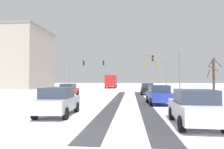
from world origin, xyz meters
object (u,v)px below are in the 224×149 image
bus_oncoming (111,81)px  car_blue_third (159,95)px  car_black_lead (147,89)px  car_red_second (68,90)px  car_silver_fourth (58,101)px  traffic_signal_far_right (158,68)px  car_white_fifth (194,107)px  traffic_signal_far_left (82,67)px  bare_tree_sidewalk_mid (214,75)px  traffic_signal_near_right (169,65)px

bus_oncoming → car_blue_third: bearing=-78.6°
car_black_lead → car_blue_third: (0.01, -11.96, 0.00)m
car_red_second → car_silver_fourth: same height
traffic_signal_far_right → car_silver_fourth: (-10.09, -32.95, -3.79)m
car_silver_fourth → bus_oncoming: (-1.11, 44.36, 1.18)m
car_silver_fourth → car_white_fifth: same height
traffic_signal_far_left → car_blue_third: bearing=-61.9°
car_red_second → bare_tree_sidewalk_mid: size_ratio=0.74×
car_red_second → car_silver_fourth: bearing=-75.2°
car_white_fifth → bus_oncoming: bearing=100.0°
car_red_second → traffic_signal_near_right: bearing=30.7°
traffic_signal_near_right → bus_oncoming: 25.98m
traffic_signal_near_right → car_silver_fourth: 23.71m
car_white_fifth → car_black_lead: bearing=91.3°
traffic_signal_far_left → bus_oncoming: size_ratio=0.68×
traffic_signal_near_right → car_red_second: traffic_signal_near_right is taller
car_black_lead → car_silver_fourth: 19.34m
car_red_second → car_white_fifth: bearing=-55.1°
traffic_signal_near_right → car_blue_third: 15.72m
bus_oncoming → bare_tree_sidewalk_mid: 29.61m
car_black_lead → car_silver_fourth: bearing=-109.9°
traffic_signal_far_right → car_white_fifth: bearing=-95.0°
car_black_lead → car_blue_third: bearing=-89.9°
traffic_signal_far_left → car_blue_third: size_ratio=1.80×
bus_oncoming → car_white_fifth: bearing=-80.0°
car_red_second → bus_oncoming: (2.32, 31.35, 1.18)m
car_blue_third → traffic_signal_far_left: bearing=118.1°
traffic_signal_far_right → car_black_lead: 15.64m
traffic_signal_far_right → car_silver_fourth: bearing=-107.0°
car_black_lead → car_white_fifth: (0.47, -20.17, 0.00)m
car_silver_fourth → bare_tree_sidewalk_mid: bare_tree_sidewalk_mid is taller
traffic_signal_near_right → car_red_second: (-13.62, -8.08, -3.61)m
car_black_lead → bare_tree_sidewalk_mid: bare_tree_sidewalk_mid is taller
car_blue_third → car_red_second: bearing=145.9°
traffic_signal_far_right → car_blue_third: bearing=-97.5°
car_red_second → car_black_lead: bearing=27.3°
traffic_signal_near_right → bus_oncoming: bearing=115.9°
traffic_signal_far_left → car_silver_fourth: size_ratio=1.79×
car_silver_fourth → car_blue_third: bearing=43.4°
traffic_signal_near_right → car_white_fifth: traffic_signal_near_right is taller
car_white_fifth → bus_oncoming: (-8.16, 46.35, 1.18)m
car_white_fifth → bare_tree_sidewalk_mid: (9.72, 22.77, 2.04)m
car_black_lead → bus_oncoming: 27.31m
car_white_fifth → traffic_signal_far_right: bearing=85.0°
bare_tree_sidewalk_mid → car_red_second: bearing=-159.0°
traffic_signal_far_left → car_white_fifth: size_ratio=1.80×
car_red_second → car_white_fifth: size_ratio=0.99×
traffic_signal_far_right → traffic_signal_near_right: (0.09, -11.85, -0.18)m
traffic_signal_far_left → traffic_signal_near_right: bearing=-26.9°
traffic_signal_far_left → car_blue_third: traffic_signal_far_left is taller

